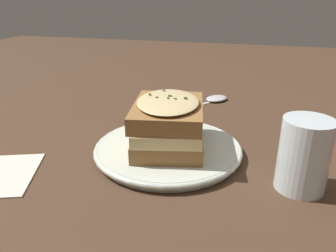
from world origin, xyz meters
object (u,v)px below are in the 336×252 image
object	(u,v)px
sandwich	(168,123)
napkin	(0,174)
spoon	(214,99)
water_glass	(304,155)
fork	(334,122)
dinner_plate	(168,148)

from	to	relation	value
sandwich	napkin	size ratio (longest dim) A/B	1.36
sandwich	spoon	world-z (taller)	sandwich
napkin	sandwich	bearing A→B (deg)	120.49
water_glass	fork	size ratio (longest dim) A/B	0.53
spoon	napkin	xyz separation A→B (m)	(0.41, -0.25, -0.00)
sandwich	spoon	xyz separation A→B (m)	(-0.29, 0.03, -0.05)
fork	water_glass	bearing A→B (deg)	172.12
sandwich	spoon	size ratio (longest dim) A/B	1.07
dinner_plate	spoon	size ratio (longest dim) A/B	1.56
fork	spoon	bearing A→B (deg)	84.64
fork	spoon	distance (m)	0.26
napkin	water_glass	bearing A→B (deg)	100.89
fork	spoon	xyz separation A→B (m)	(-0.07, -0.25, 0.00)
napkin	spoon	bearing A→B (deg)	149.09
dinner_plate	napkin	xyz separation A→B (m)	(0.13, -0.21, -0.01)
spoon	napkin	distance (m)	0.48
spoon	napkin	size ratio (longest dim) A/B	1.28
fork	spoon	size ratio (longest dim) A/B	1.21
napkin	fork	bearing A→B (deg)	124.57
water_glass	fork	xyz separation A→B (m)	(-0.26, 0.09, -0.05)
water_glass	spoon	size ratio (longest dim) A/B	0.65
water_glass	fork	world-z (taller)	water_glass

